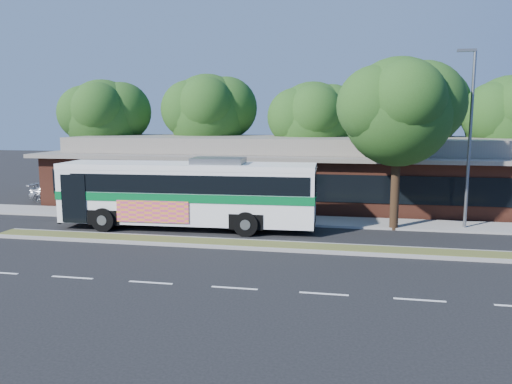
# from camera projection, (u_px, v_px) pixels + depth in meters

# --- Properties ---
(ground) EXTENTS (120.00, 120.00, 0.00)m
(ground) POSITION_uv_depth(u_px,v_px,m) (261.00, 250.00, 21.69)
(ground) COLOR black
(ground) RESTS_ON ground
(median_strip) EXTENTS (26.00, 1.10, 0.15)m
(median_strip) POSITION_uv_depth(u_px,v_px,m) (263.00, 245.00, 22.26)
(median_strip) COLOR #4A5423
(median_strip) RESTS_ON ground
(sidewalk) EXTENTS (44.00, 2.60, 0.12)m
(sidewalk) POSITION_uv_depth(u_px,v_px,m) (281.00, 220.00, 27.90)
(sidewalk) COLOR gray
(sidewalk) RESTS_ON ground
(parking_lot) EXTENTS (14.00, 12.00, 0.01)m
(parking_lot) POSITION_uv_depth(u_px,v_px,m) (33.00, 201.00, 34.75)
(parking_lot) COLOR black
(parking_lot) RESTS_ON ground
(plaza_building) EXTENTS (33.20, 11.20, 4.45)m
(plaza_building) POSITION_uv_depth(u_px,v_px,m) (295.00, 171.00, 34.00)
(plaza_building) COLOR #5D2B1D
(plaza_building) RESTS_ON ground
(lamp_post) EXTENTS (0.93, 0.18, 9.07)m
(lamp_post) POSITION_uv_depth(u_px,v_px,m) (469.00, 134.00, 25.03)
(lamp_post) COLOR slate
(lamp_post) RESTS_ON ground
(tree_bg_a) EXTENTS (6.47, 5.80, 8.63)m
(tree_bg_a) POSITION_uv_depth(u_px,v_px,m) (109.00, 116.00, 38.25)
(tree_bg_a) COLOR black
(tree_bg_a) RESTS_ON ground
(tree_bg_b) EXTENTS (6.69, 6.00, 9.00)m
(tree_bg_b) POSITION_uv_depth(u_px,v_px,m) (214.00, 112.00, 37.70)
(tree_bg_b) COLOR black
(tree_bg_b) RESTS_ON ground
(tree_bg_c) EXTENTS (6.24, 5.60, 8.26)m
(tree_bg_c) POSITION_uv_depth(u_px,v_px,m) (318.00, 120.00, 35.32)
(tree_bg_c) COLOR black
(tree_bg_c) RESTS_ON ground
(tree_bg_d) EXTENTS (6.91, 6.20, 9.37)m
(tree_bg_d) POSITION_uv_depth(u_px,v_px,m) (421.00, 108.00, 34.88)
(tree_bg_d) COLOR black
(tree_bg_d) RESTS_ON ground
(transit_bus) EXTENTS (13.32, 3.48, 3.71)m
(transit_bus) POSITION_uv_depth(u_px,v_px,m) (189.00, 189.00, 25.78)
(transit_bus) COLOR white
(transit_bus) RESTS_ON ground
(sedan) EXTENTS (4.41, 1.82, 1.28)m
(sedan) POSITION_uv_depth(u_px,v_px,m) (62.00, 193.00, 34.20)
(sedan) COLOR #B3B5BA
(sedan) RESTS_ON ground
(sidewalk_tree) EXTENTS (6.06, 5.44, 8.71)m
(sidewalk_tree) POSITION_uv_depth(u_px,v_px,m) (406.00, 110.00, 24.89)
(sidewalk_tree) COLOR black
(sidewalk_tree) RESTS_ON ground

